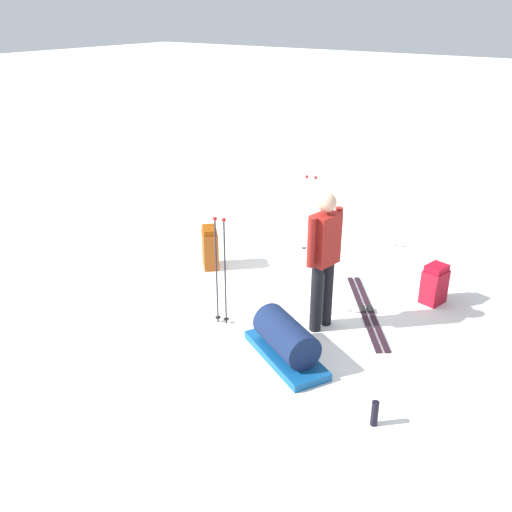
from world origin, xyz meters
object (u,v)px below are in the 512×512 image
(backpack_bright, at_px, (434,284))
(backpack_large_dark, at_px, (210,248))
(ski_poles_planted_far, at_px, (221,266))
(thermos_bottle, at_px, (375,413))
(gear_sled, at_px, (286,341))
(ski_pair_near, at_px, (367,311))
(ski_poles_planted_near, at_px, (310,210))
(skier_standing, at_px, (324,255))

(backpack_bright, bearing_deg, backpack_large_dark, 15.38)
(ski_poles_planted_far, distance_m, thermos_bottle, 2.46)
(backpack_bright, relative_size, gear_sled, 0.43)
(backpack_large_dark, relative_size, ski_poles_planted_far, 0.45)
(gear_sled, bearing_deg, thermos_bottle, 161.10)
(ski_pair_near, bearing_deg, gear_sled, 78.86)
(backpack_large_dark, distance_m, ski_poles_planted_near, 1.64)
(backpack_large_dark, distance_m, backpack_bright, 3.19)
(ski_poles_planted_far, bearing_deg, backpack_large_dark, -45.40)
(ski_pair_near, xyz_separation_m, ski_poles_planted_far, (1.34, 1.28, 0.75))
(gear_sled, bearing_deg, ski_pair_near, -101.14)
(ski_poles_planted_near, distance_m, ski_poles_planted_far, 2.48)
(backpack_bright, bearing_deg, ski_poles_planted_far, 46.06)
(skier_standing, relative_size, ski_pair_near, 1.06)
(ski_pair_near, height_order, ski_poles_planted_near, ski_poles_planted_near)
(gear_sled, relative_size, thermos_bottle, 4.77)
(ski_pair_near, xyz_separation_m, gear_sled, (0.29, 1.47, 0.21))
(ski_poles_planted_near, relative_size, gear_sled, 1.01)
(skier_standing, relative_size, ski_poles_planted_near, 1.36)
(ski_poles_planted_far, bearing_deg, ski_poles_planted_near, -84.66)
(ski_pair_near, bearing_deg, skier_standing, 64.96)
(skier_standing, height_order, ski_pair_near, skier_standing)
(ski_pair_near, bearing_deg, ski_poles_planted_near, -37.33)
(backpack_bright, height_order, thermos_bottle, backpack_bright)
(backpack_large_dark, relative_size, thermos_bottle, 2.40)
(ski_poles_planted_near, relative_size, thermos_bottle, 4.80)
(skier_standing, xyz_separation_m, gear_sled, (-0.02, 0.81, -0.73))
(backpack_bright, relative_size, ski_poles_planted_near, 0.43)
(backpack_large_dark, xyz_separation_m, thermos_bottle, (-3.44, 1.78, -0.18))
(gear_sled, bearing_deg, skier_standing, -88.70)
(backpack_bright, height_order, ski_poles_planted_far, ski_poles_planted_far)
(ski_poles_planted_near, xyz_separation_m, thermos_bottle, (-2.53, 3.09, -0.57))
(backpack_large_dark, height_order, ski_poles_planted_far, ski_poles_planted_far)
(ski_poles_planted_far, relative_size, thermos_bottle, 5.32)
(gear_sled, bearing_deg, backpack_bright, -111.91)
(backpack_large_dark, height_order, gear_sled, backpack_large_dark)
(ski_poles_planted_far, bearing_deg, gear_sled, 169.65)
(backpack_bright, xyz_separation_m, thermos_bottle, (-0.37, 2.63, -0.13))
(ski_poles_planted_near, bearing_deg, backpack_bright, 167.85)
(skier_standing, xyz_separation_m, ski_poles_planted_far, (1.03, 0.62, -0.19))
(thermos_bottle, bearing_deg, backpack_large_dark, -27.33)
(skier_standing, distance_m, gear_sled, 1.09)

